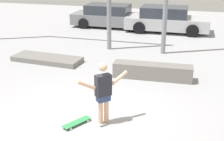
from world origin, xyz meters
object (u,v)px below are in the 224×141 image
manual_pad (47,59)px  skateboard (77,122)px  parked_car_grey (110,16)px  parked_car_silver (166,20)px  skateboarder (103,90)px  grind_box (152,71)px

manual_pad → skateboard: bearing=-55.4°
parked_car_grey → parked_car_silver: parked_car_silver is taller
parked_car_grey → skateboarder: bearing=-74.7°
parked_car_grey → grind_box: bearing=-64.0°
parked_car_grey → manual_pad: bearing=-95.3°
grind_box → manual_pad: (-4.37, 0.71, -0.16)m
manual_pad → skateboarder: bearing=-48.2°
skateboarder → skateboard: bearing=160.1°
skateboarder → skateboard: (-0.62, -0.30, -0.83)m
skateboarder → manual_pad: size_ratio=0.57×
skateboard → parked_car_grey: size_ratio=0.18×
skateboard → parked_car_grey: bearing=41.5°
skateboarder → parked_car_silver: size_ratio=0.35×
skateboarder → parked_car_grey: (-2.96, 10.99, -0.25)m
skateboarder → skateboard: 1.07m
skateboard → manual_pad: bearing=64.4°
skateboarder → grind_box: bearing=32.0°
manual_pad → parked_car_grey: bearing=84.5°
grind_box → parked_car_grey: parked_car_grey is taller
grind_box → parked_car_grey: bearing=115.9°
parked_car_silver → parked_car_grey: bearing=173.4°
grind_box → parked_car_silver: size_ratio=0.60×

